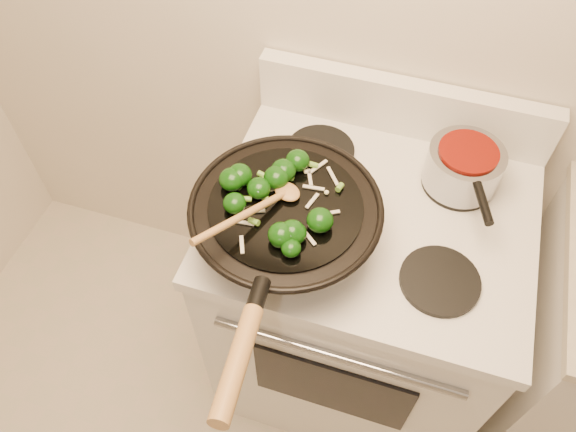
% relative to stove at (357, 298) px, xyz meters
% --- Properties ---
extents(stove, '(0.78, 0.67, 1.08)m').
position_rel_stove_xyz_m(stove, '(0.00, 0.00, 0.00)').
color(stove, white).
rests_on(stove, ground).
extents(wok, '(0.43, 0.71, 0.21)m').
position_rel_stove_xyz_m(wok, '(-0.18, -0.16, 0.53)').
color(wok, black).
rests_on(wok, stove).
extents(stirfry, '(0.27, 0.30, 0.05)m').
position_rel_stove_xyz_m(stirfry, '(-0.20, -0.16, 0.61)').
color(stirfry, '#0C3608').
rests_on(stirfry, wok).
extents(wooden_spoon, '(0.16, 0.27, 0.08)m').
position_rel_stove_xyz_m(wooden_spoon, '(-0.22, -0.19, 0.62)').
color(wooden_spoon, '#A0723F').
rests_on(wooden_spoon, wok).
extents(saucepan, '(0.18, 0.29, 0.11)m').
position_rel_stove_xyz_m(saucepan, '(0.18, 0.15, 0.52)').
color(saucepan, '#96979E').
rests_on(saucepan, stove).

